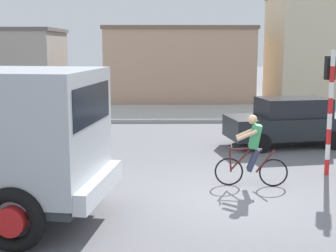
% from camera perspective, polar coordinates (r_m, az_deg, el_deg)
% --- Properties ---
extents(ground_plane, '(120.00, 120.00, 0.00)m').
position_cam_1_polar(ground_plane, '(10.59, 7.62, -8.73)').
color(ground_plane, slate).
extents(sidewalk_far, '(80.00, 5.00, 0.16)m').
position_cam_1_polar(sidewalk_far, '(22.85, 3.09, 1.59)').
color(sidewalk_far, '#ADADA8').
rests_on(sidewalk_far, ground).
extents(cyclist, '(1.73, 0.51, 1.72)m').
position_cam_1_polar(cyclist, '(11.41, 10.06, -2.93)').
color(cyclist, black).
rests_on(cyclist, ground).
extents(traffic_light_pole, '(0.24, 0.43, 3.20)m').
position_cam_1_polar(traffic_light_pole, '(12.81, 18.84, 3.54)').
color(traffic_light_pole, red).
rests_on(traffic_light_pole, ground).
extents(car_red_near, '(4.23, 2.37, 1.60)m').
position_cam_1_polar(car_red_near, '(16.23, 14.32, 0.53)').
color(car_red_near, '#1E2328').
rests_on(car_red_near, ground).
extents(building_mid_block, '(8.39, 7.99, 4.32)m').
position_cam_1_polar(building_mid_block, '(29.39, 1.18, 7.52)').
color(building_mid_block, tan).
rests_on(building_mid_block, ground).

